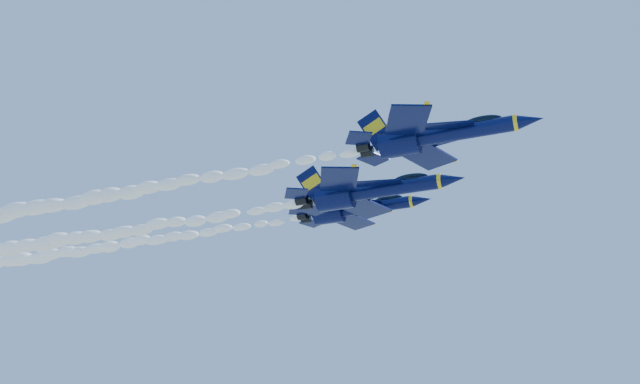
% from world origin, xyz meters
% --- Properties ---
extents(jet_lead, '(18.17, 14.91, 6.75)m').
position_xyz_m(jet_lead, '(15.83, -13.51, 150.54)').
color(jet_lead, '#070B36').
extents(smoke_trail_jet_lead, '(59.07, 2.46, 2.21)m').
position_xyz_m(smoke_trail_jet_lead, '(-21.47, -13.51, 150.03)').
color(smoke_trail_jet_lead, white).
extents(jet_second, '(19.98, 16.39, 7.42)m').
position_xyz_m(jet_second, '(5.49, -2.78, 150.48)').
color(jet_second, '#070B36').
extents(smoke_trail_jet_second, '(59.07, 2.71, 2.44)m').
position_xyz_m(smoke_trail_jet_second, '(-32.58, -2.78, 149.96)').
color(smoke_trail_jet_second, white).
extents(jet_third, '(17.89, 14.68, 6.65)m').
position_xyz_m(jet_third, '(0.89, 6.51, 152.42)').
color(jet_third, '#070B36').
extents(smoke_trail_jet_third, '(59.07, 2.42, 2.18)m').
position_xyz_m(smoke_trail_jet_third, '(-36.29, 6.51, 151.92)').
color(smoke_trail_jet_third, white).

